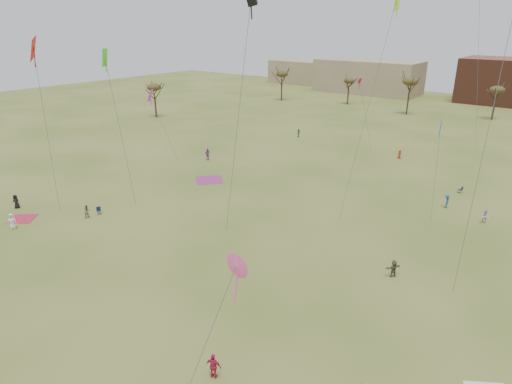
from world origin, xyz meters
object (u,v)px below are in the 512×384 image
Objects in this scene: flyer_near_left at (12,221)px; camp_chair_left at (99,212)px; spectator_fore_a at (214,366)px; camp_chair_right at (460,191)px.

flyer_near_left is 2.06× the size of camp_chair_left.
flyer_near_left is 0.98× the size of spectator_fore_a.
camp_chair_left is (-28.53, 10.75, -0.66)m from spectator_fore_a.
spectator_fore_a is 44.61m from camp_chair_right.
camp_chair_right is at bearing -110.74° from spectator_fore_a.
flyer_near_left is 2.06× the size of camp_chair_right.
camp_chair_left is (4.05, 8.18, -0.64)m from flyer_near_left.
spectator_fore_a is at bearing -34.60° from camp_chair_right.
flyer_near_left reaches higher than camp_chair_left.
flyer_near_left is 32.69m from spectator_fore_a.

